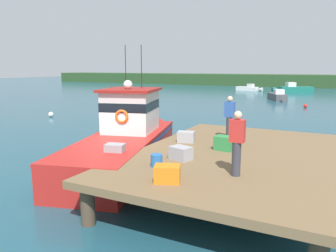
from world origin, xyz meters
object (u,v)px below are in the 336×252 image
crate_single_far (181,153)px  deckhand_further_back (229,117)px  moored_boat_far_left (249,88)px  mooring_buoy_outer (51,115)px  mooring_buoy_channel_marker (305,106)px  crate_stack_mid_dock (186,137)px  deckhand_by_the_boat (237,142)px  crate_single_by_cleat (224,143)px  crate_stack_near_edge (167,174)px  bait_bucket (157,161)px  moored_boat_off_the_point (293,89)px  main_fishing_boat (126,139)px  moored_boat_far_right (278,96)px

crate_single_far → deckhand_further_back: deckhand_further_back is taller
moored_boat_far_left → mooring_buoy_outer: 37.25m
mooring_buoy_channel_marker → mooring_buoy_outer: mooring_buoy_outer is taller
crate_stack_mid_dock → deckhand_by_the_boat: deckhand_by_the_boat is taller
crate_single_by_cleat → crate_stack_near_edge: (-0.28, -3.55, -0.03)m
crate_stack_mid_dock → moored_boat_far_left: crate_stack_mid_dock is taller
deckhand_by_the_boat → moored_boat_far_left: (-10.79, 47.47, -1.66)m
deckhand_by_the_boat → deckhand_further_back: (-1.36, 3.96, 0.00)m
bait_bucket → mooring_buoy_outer: size_ratio=0.84×
bait_bucket → deckhand_further_back: size_ratio=0.21×
crate_stack_near_edge → deckhand_further_back: 5.18m
crate_stack_mid_dock → deckhand_further_back: bearing=40.2°
mooring_buoy_channel_marker → mooring_buoy_outer: size_ratio=0.87×
crate_single_far → moored_boat_off_the_point: 46.10m
crate_stack_near_edge → moored_boat_far_left: size_ratio=0.13×
crate_single_by_cleat → crate_stack_mid_dock: bearing=162.3°
mooring_buoy_channel_marker → deckhand_by_the_boat: bearing=-89.2°
main_fishing_boat → mooring_buoy_channel_marker: main_fishing_boat is taller
crate_stack_mid_dock → bait_bucket: bearing=-80.9°
moored_boat_off_the_point → mooring_buoy_outer: 38.53m
deckhand_by_the_boat → deckhand_further_back: same height
deckhand_by_the_boat → crate_single_far: bearing=158.9°
crate_stack_mid_dock → mooring_buoy_channel_marker: size_ratio=1.70×
crate_single_by_cleat → moored_boat_off_the_point: bearing=93.5°
crate_single_far → moored_boat_far_left: 47.62m
crate_stack_near_edge → bait_bucket: crate_stack_near_edge is taller
mooring_buoy_channel_marker → crate_single_by_cleat: bearing=-91.6°
crate_single_by_cleat → mooring_buoy_outer: (-16.73, 8.51, -1.23)m
crate_single_by_cleat → deckhand_by_the_boat: deckhand_by_the_boat is taller
crate_single_by_cleat → crate_stack_mid_dock: 1.68m
bait_bucket → crate_single_by_cleat: bearing=67.2°
moored_boat_far_right → mooring_buoy_channel_marker: 7.63m
crate_single_by_cleat → main_fishing_boat: bearing=171.0°
mooring_buoy_channel_marker → mooring_buoy_outer: 23.39m
main_fishing_boat → deckhand_by_the_boat: (5.34, -3.06, 1.05)m
crate_stack_mid_dock → moored_boat_far_right: size_ratio=0.12×
mooring_buoy_channel_marker → main_fishing_boat: bearing=-102.0°
crate_single_by_cleat → mooring_buoy_channel_marker: crate_single_by_cleat is taller
crate_stack_near_edge → deckhand_by_the_boat: (1.32, 1.18, 0.66)m
bait_bucket → mooring_buoy_channel_marker: (1.76, 26.75, -1.19)m
bait_bucket → deckhand_further_back: 4.32m
bait_bucket → mooring_buoy_channel_marker: 26.83m
crate_single_by_cleat → mooring_buoy_channel_marker: (0.67, 24.15, -1.25)m
crate_single_by_cleat → crate_stack_mid_dock: crate_single_by_cleat is taller
crate_single_far → mooring_buoy_channel_marker: crate_single_far is taller
crate_stack_near_edge → crate_single_far: crate_stack_near_edge is taller
deckhand_further_back → main_fishing_boat: bearing=-167.2°
main_fishing_boat → deckhand_further_back: (3.98, 0.90, 1.05)m
crate_stack_mid_dock → mooring_buoy_channel_marker: 23.77m
bait_bucket → moored_boat_far_left: 48.49m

